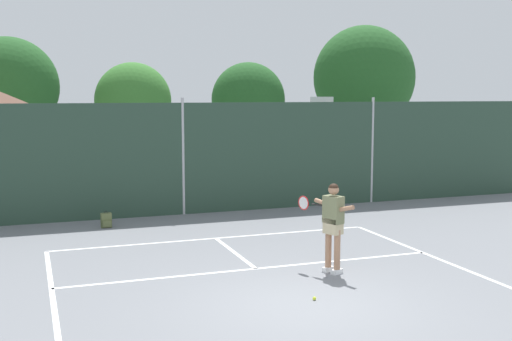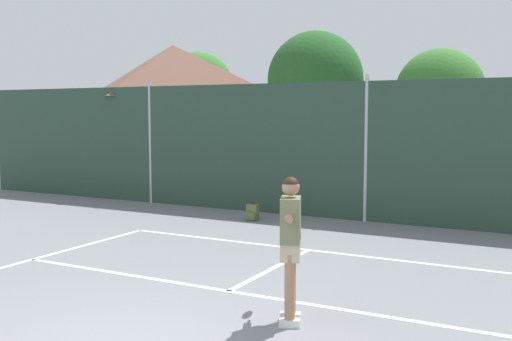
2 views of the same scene
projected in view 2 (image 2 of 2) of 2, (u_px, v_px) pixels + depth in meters
The scene contains 5 objects.
court_markings at pixel (152, 331), 7.27m from camera, with size 8.30×11.10×0.01m.
chainlink_fence at pixel (366, 152), 14.45m from camera, with size 26.09×0.09×3.54m.
clubhouse_building at pixel (174, 115), 20.88m from camera, with size 5.82×4.83×4.95m.
tennis_player at pixel (290, 236), 7.43m from camera, with size 0.67×1.32×1.85m.
backpack_olive at pixel (253, 213), 14.69m from camera, with size 0.29×0.26×0.46m.
Camera 2 is at (4.43, -4.98, 2.64)m, focal length 42.08 mm.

